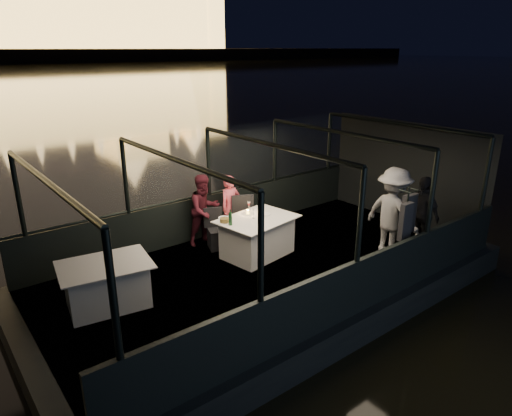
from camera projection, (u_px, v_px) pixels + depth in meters
boat_hull at (269, 291)px, 8.61m from camera, size 8.60×4.40×1.00m
boat_deck at (269, 268)px, 8.45m from camera, size 8.00×4.00×0.04m
gunwale_port at (210, 215)px, 9.78m from camera, size 8.00×0.08×0.90m
gunwale_starboard at (355, 288)px, 6.80m from camera, size 8.00×0.08×0.90m
cabin_glass_port at (208, 163)px, 9.40m from camera, size 8.00×0.02×1.40m
cabin_glass_starboard at (361, 216)px, 6.42m from camera, size 8.00×0.02×1.40m
cabin_roof_glass at (271, 144)px, 7.68m from camera, size 8.00×4.00×0.02m
end_wall_fore at (25, 274)px, 5.74m from camera, size 0.02×4.00×2.30m
end_wall_aft at (405, 173)px, 10.38m from camera, size 0.02×4.00×2.30m
canopy_ribs at (270, 209)px, 8.06m from camera, size 8.00×4.00×2.30m
dining_table_central at (257, 237)px, 8.81m from camera, size 1.60×1.27×0.77m
dining_table_aft at (107, 284)px, 7.06m from camera, size 1.50×1.19×0.72m
chair_port_left at (218, 227)px, 9.11m from camera, size 0.48×0.48×0.81m
chair_port_right at (249, 222)px, 9.35m from camera, size 0.60×0.60×0.98m
coat_stand at (404, 230)px, 7.76m from camera, size 0.56×0.51×1.66m
person_woman_coral at (231, 205)px, 9.47m from camera, size 0.53×0.38×1.38m
person_man_maroon at (205, 209)px, 9.22m from camera, size 0.73×0.58×1.47m
passenger_stripe at (392, 215)px, 8.61m from camera, size 0.66×1.16×1.78m
passenger_dark at (422, 209)px, 8.94m from camera, size 0.62×0.96×1.52m
wine_bottle at (230, 217)px, 8.31m from camera, size 0.08×0.08×0.30m
bread_basket at (225, 220)px, 8.49m from camera, size 0.20×0.20×0.07m
amber_candle at (248, 212)px, 8.91m from camera, size 0.07×0.07×0.08m
plate_near at (265, 214)px, 8.89m from camera, size 0.29×0.29×0.01m
plate_far at (224, 218)px, 8.69m from camera, size 0.27×0.27×0.01m
wine_glass_white at (229, 220)px, 8.36m from camera, size 0.07×0.07×0.17m
wine_glass_red at (249, 207)px, 9.03m from camera, size 0.09×0.09×0.20m
wine_glass_empty at (253, 214)px, 8.65m from camera, size 0.07×0.07×0.19m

